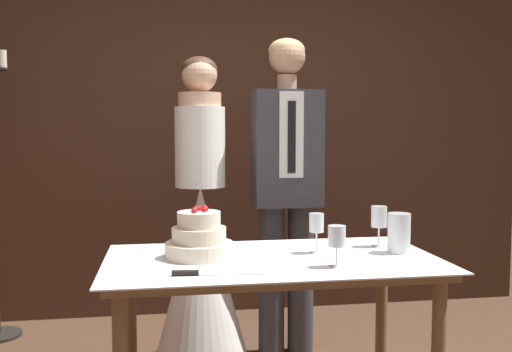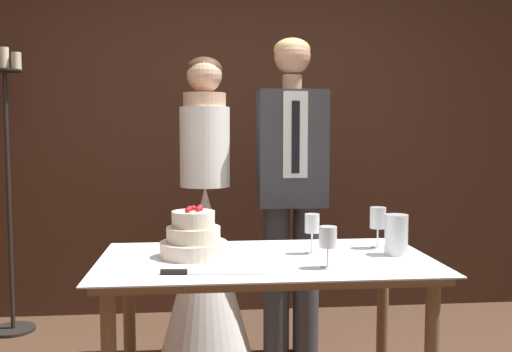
# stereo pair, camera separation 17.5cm
# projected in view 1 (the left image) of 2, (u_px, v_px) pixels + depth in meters

# --- Properties ---
(wall_back) EXTENTS (4.54, 0.12, 2.70)m
(wall_back) POSITION_uv_depth(u_px,v_px,m) (222.00, 125.00, 4.10)
(wall_back) COLOR #472B1E
(wall_back) RESTS_ON ground_plane
(cake_table) EXTENTS (1.40, 0.77, 0.77)m
(cake_table) POSITION_uv_depth(u_px,v_px,m) (272.00, 279.00, 2.41)
(cake_table) COLOR brown
(cake_table) RESTS_ON ground_plane
(tiered_cake) EXTENTS (0.29, 0.29, 0.22)m
(tiered_cake) POSITION_uv_depth(u_px,v_px,m) (199.00, 239.00, 2.41)
(tiered_cake) COLOR beige
(tiered_cake) RESTS_ON cake_table
(cake_knife) EXTENTS (0.40, 0.05, 0.02)m
(cake_knife) POSITION_uv_depth(u_px,v_px,m) (205.00, 273.00, 2.11)
(cake_knife) COLOR silver
(cake_knife) RESTS_ON cake_table
(wine_glass_near) EXTENTS (0.06, 0.06, 0.18)m
(wine_glass_near) POSITION_uv_depth(u_px,v_px,m) (316.00, 225.00, 2.49)
(wine_glass_near) COLOR silver
(wine_glass_near) RESTS_ON cake_table
(wine_glass_middle) EXTENTS (0.07, 0.07, 0.19)m
(wine_glass_middle) POSITION_uv_depth(u_px,v_px,m) (379.00, 218.00, 2.63)
(wine_glass_middle) COLOR silver
(wine_glass_middle) RESTS_ON cake_table
(wine_glass_far) EXTENTS (0.07, 0.07, 0.16)m
(wine_glass_far) POSITION_uv_depth(u_px,v_px,m) (337.00, 238.00, 2.23)
(wine_glass_far) COLOR silver
(wine_glass_far) RESTS_ON cake_table
(hurricane_candle) EXTENTS (0.10, 0.10, 0.18)m
(hurricane_candle) POSITION_uv_depth(u_px,v_px,m) (399.00, 234.00, 2.50)
(hurricane_candle) COLOR silver
(hurricane_candle) RESTS_ON cake_table
(bride) EXTENTS (0.54, 0.54, 1.72)m
(bride) POSITION_uv_depth(u_px,v_px,m) (201.00, 251.00, 3.22)
(bride) COLOR white
(bride) RESTS_ON ground_plane
(groom) EXTENTS (0.38, 0.25, 1.83)m
(groom) POSITION_uv_depth(u_px,v_px,m) (286.00, 182.00, 3.27)
(groom) COLOR #38383D
(groom) RESTS_ON ground_plane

